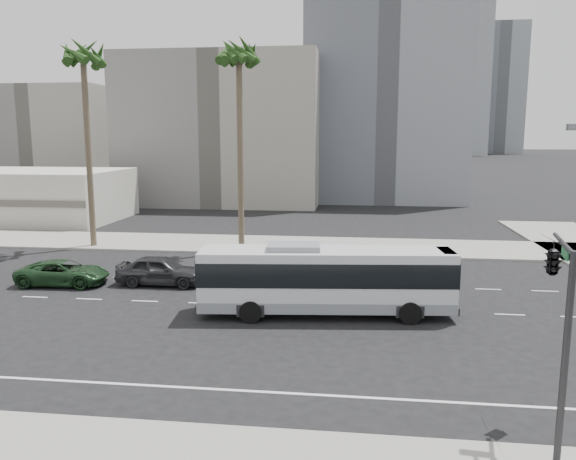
% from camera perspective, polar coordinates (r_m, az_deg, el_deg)
% --- Properties ---
extents(ground, '(700.00, 700.00, 0.00)m').
position_cam_1_polar(ground, '(28.42, -2.84, -7.64)').
color(ground, black).
rests_on(ground, ground).
extents(sidewalk_north, '(120.00, 7.00, 0.15)m').
position_cam_1_polar(sidewalk_north, '(43.31, 0.67, -1.55)').
color(sidewalk_north, gray).
rests_on(sidewalk_north, ground).
extents(commercial_low, '(22.00, 12.16, 5.00)m').
position_cam_1_polar(commercial_low, '(63.41, -26.23, 3.21)').
color(commercial_low, beige).
rests_on(commercial_low, ground).
extents(midrise_beige_west, '(24.00, 18.00, 18.00)m').
position_cam_1_polar(midrise_beige_west, '(73.67, -6.16, 9.93)').
color(midrise_beige_west, gray).
rests_on(midrise_beige_west, ground).
extents(midrise_gray_center, '(20.00, 20.00, 26.00)m').
position_cam_1_polar(midrise_gray_center, '(78.95, 9.66, 12.73)').
color(midrise_gray_center, slate).
rests_on(midrise_gray_center, ground).
extents(midrise_beige_far, '(18.00, 16.00, 15.00)m').
position_cam_1_polar(midrise_beige_far, '(87.84, -22.29, 8.23)').
color(midrise_beige_far, gray).
rests_on(midrise_beige_far, ground).
extents(civic_tower, '(42.00, 42.00, 129.00)m').
position_cam_1_polar(civic_tower, '(278.50, 5.84, 15.73)').
color(civic_tower, silver).
rests_on(civic_tower, ground).
extents(highrise_right, '(26.00, 26.00, 70.00)m').
position_cam_1_polar(highrise_right, '(261.25, 16.45, 14.97)').
color(highrise_right, slate).
rests_on(highrise_right, ground).
extents(highrise_far, '(22.00, 22.00, 60.00)m').
position_cam_1_polar(highrise_far, '(294.88, 20.37, 13.13)').
color(highrise_far, slate).
rests_on(highrise_far, ground).
extents(city_bus, '(12.03, 3.81, 3.40)m').
position_cam_1_polar(city_bus, '(26.59, 3.84, -4.87)').
color(city_bus, silver).
rests_on(city_bus, ground).
extents(car_a, '(2.02, 4.96, 1.69)m').
position_cam_1_polar(car_a, '(32.84, -12.75, -3.99)').
color(car_a, '#262629').
rests_on(car_a, ground).
extents(car_b, '(2.63, 5.19, 1.41)m').
position_cam_1_polar(car_b, '(34.51, -21.78, -4.04)').
color(car_b, '#1C3C1F').
rests_on(car_b, ground).
extents(traffic_signal, '(2.63, 3.55, 5.66)m').
position_cam_1_polar(traffic_signal, '(17.87, 25.34, -3.22)').
color(traffic_signal, '#262628').
rests_on(traffic_signal, ground).
extents(palm_near, '(4.48, 4.48, 15.09)m').
position_cam_1_polar(palm_near, '(41.27, -4.98, 16.85)').
color(palm_near, brown).
rests_on(palm_near, ground).
extents(palm_mid, '(4.95, 4.95, 15.29)m').
position_cam_1_polar(palm_mid, '(44.97, -20.01, 15.83)').
color(palm_mid, brown).
rests_on(palm_mid, ground).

